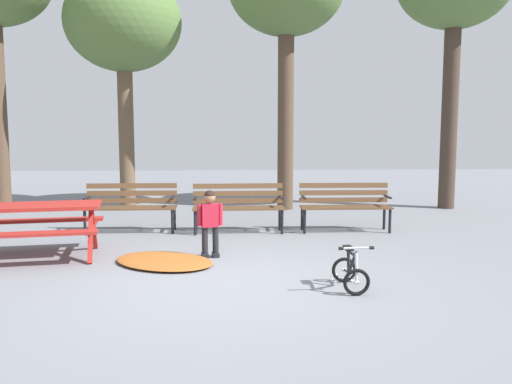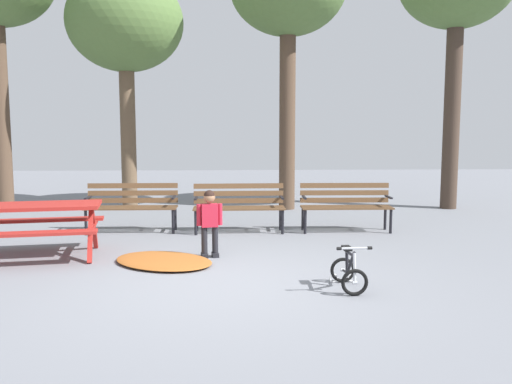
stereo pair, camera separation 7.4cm
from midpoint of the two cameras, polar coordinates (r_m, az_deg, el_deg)
ground at (r=6.41m, az=-3.70°, el=-9.62°), size 36.00×36.00×0.00m
picnic_table at (r=8.07m, az=-22.48°, el=-2.44°), size 1.99×1.61×0.79m
park_bench_far_left at (r=9.69m, az=-12.93°, el=-1.16°), size 1.60×0.46×0.85m
park_bench_left at (r=9.40m, az=-1.62°, el=-1.23°), size 1.61×0.48×0.85m
park_bench_right at (r=9.62m, az=9.79°, el=-1.14°), size 1.61×0.48×0.85m
child_standing at (r=7.53m, az=-4.72°, el=-2.85°), size 0.36×0.20×0.96m
kids_bicycle at (r=6.19m, az=10.21°, el=-8.38°), size 0.39×0.57×0.54m
leaf_pile at (r=7.38m, az=-9.58°, el=-7.26°), size 1.75×1.62×0.07m
tree_left at (r=12.81m, az=-13.66°, el=16.98°), size 2.60×2.60×5.30m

